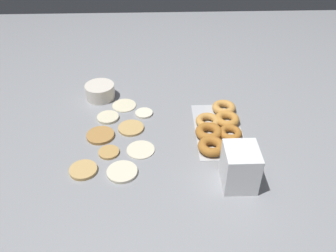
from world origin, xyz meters
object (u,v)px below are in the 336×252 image
Objects in this scene: pancake_4 at (83,170)px; pancake_5 at (131,128)px; pancake_0 at (122,172)px; pancake_1 at (109,152)px; pancake_2 at (100,136)px; container_stack at (240,167)px; pancake_6 at (124,105)px; pancake_7 at (141,149)px; batter_bowl at (100,91)px; donut_tray at (219,129)px; pancake_8 at (144,113)px; pancake_3 at (108,117)px.

pancake_4 is 0.31m from pancake_5.
pancake_0 reaches higher than pancake_1.
container_stack is (-0.29, -0.54, 0.07)m from pancake_2.
pancake_7 is at bearing -164.94° from pancake_6.
pancake_2 is at bearing -11.25° from pancake_4.
batter_bowl reaches higher than pancake_2.
pancake_2 is 0.76× the size of container_stack.
batter_bowl is at bearing 61.22° from donut_tray.
pancake_0 reaches higher than pancake_8.
pancake_1 is at bearing 173.18° from pancake_6.
pancake_3 reaches higher than pancake_8.
batter_bowl is (0.18, 0.05, 0.03)m from pancake_3.
pancake_4 is (-0.10, 0.09, 0.00)m from pancake_1.
pancake_2 is 1.46× the size of pancake_8.
pancake_5 is 0.29× the size of donut_tray.
pancake_0 reaches higher than pancake_6.
batter_bowl reaches higher than pancake_3.
container_stack reaches higher than pancake_4.
pancake_0 is 0.99× the size of pancake_2.
pancake_0 is at bearing 152.60° from pancake_7.
pancake_7 is at bearing -62.17° from pancake_4.
pancake_7 is at bearing -152.73° from batter_bowl.
donut_tray is at bearing -117.53° from pancake_6.
pancake_8 is at bearing -126.40° from pancake_6.
pancake_3 is at bearing -163.49° from batter_bowl.
batter_bowl is (0.26, 0.16, 0.03)m from pancake_5.
pancake_0 is 0.75× the size of container_stack.
pancake_2 is 1.11× the size of pancake_4.
pancake_5 is at bearing -4.37° from pancake_0.
pancake_1 is 0.21× the size of donut_tray.
pancake_7 is (0.13, -0.07, -0.00)m from pancake_0.
pancake_5 is 0.15m from pancake_7.
pancake_2 reaches higher than pancake_8.
pancake_2 and pancake_4 have the same top height.
pancake_3 is at bearing 146.09° from pancake_6.
donut_tray reaches higher than pancake_4.
pancake_1 is 0.12m from pancake_2.
pancake_3 is 0.17m from pancake_8.
container_stack reaches higher than batter_bowl.
pancake_2 is at bearing 111.08° from pancake_5.
pancake_6 is (0.10, -0.07, -0.00)m from pancake_3.
pancake_8 is 0.52× the size of container_stack.
donut_tray is 2.50× the size of container_stack.
container_stack is (-0.42, -0.52, 0.07)m from pancake_3.
pancake_4 is at bearing 168.75° from pancake_2.
batter_bowl reaches higher than pancake_1.
pancake_7 is 0.25m from pancake_8.
pancake_8 is at bearing -124.52° from batter_bowl.
pancake_7 is 1.42× the size of pancake_8.
pancake_1 and pancake_8 have the same top height.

